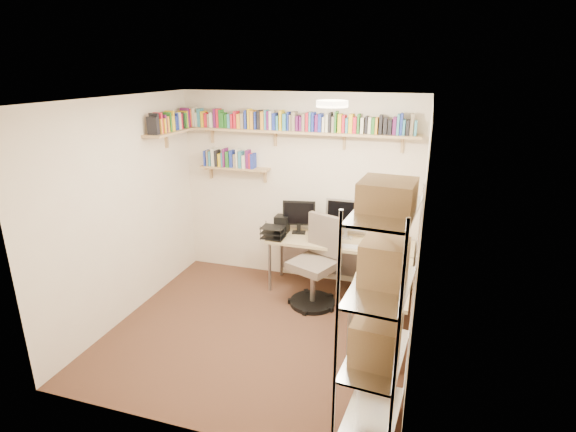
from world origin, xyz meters
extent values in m
plane|color=#432B1D|center=(0.00, 0.00, 0.00)|extent=(3.20, 3.20, 0.00)
cube|color=beige|center=(0.00, 1.50, 1.25)|extent=(3.20, 0.04, 2.50)
cube|color=beige|center=(-1.60, 0.00, 1.25)|extent=(0.04, 3.00, 2.50)
cube|color=beige|center=(1.60, 0.00, 1.25)|extent=(0.04, 3.00, 2.50)
cube|color=beige|center=(0.00, -1.50, 1.25)|extent=(3.20, 0.04, 2.50)
cube|color=white|center=(0.00, 0.00, 2.50)|extent=(3.20, 3.00, 0.04)
cube|color=beige|center=(1.59, 0.55, 1.55)|extent=(0.01, 0.30, 0.42)
cube|color=white|center=(1.59, 0.15, 1.50)|extent=(0.01, 0.28, 0.38)
cylinder|color=#FFEAC6|center=(0.70, 0.20, 2.46)|extent=(0.30, 0.30, 0.06)
cube|color=tan|center=(0.00, 1.38, 2.02)|extent=(3.05, 0.25, 0.03)
cube|color=tan|center=(-1.48, 0.95, 2.02)|extent=(0.25, 1.00, 0.03)
cube|color=tan|center=(-0.85, 1.40, 1.50)|extent=(0.95, 0.20, 0.02)
cube|color=tan|center=(-1.20, 1.44, 1.95)|extent=(0.03, 0.20, 0.20)
cube|color=tan|center=(-0.30, 1.44, 1.95)|extent=(0.03, 0.20, 0.20)
cube|color=tan|center=(0.60, 1.44, 1.95)|extent=(0.03, 0.20, 0.20)
cube|color=tan|center=(1.30, 1.44, 1.95)|extent=(0.03, 0.20, 0.20)
cube|color=silver|center=(-1.46, 1.38, 2.14)|extent=(0.03, 0.15, 0.22)
cube|color=orange|center=(-1.42, 1.38, 2.15)|extent=(0.03, 0.13, 0.22)
cube|color=silver|center=(-1.39, 1.38, 2.16)|extent=(0.03, 0.13, 0.24)
cube|color=silver|center=(-1.35, 1.38, 2.13)|extent=(0.03, 0.13, 0.19)
cube|color=teal|center=(-1.31, 1.38, 2.15)|extent=(0.04, 0.12, 0.23)
cube|color=yellow|center=(-1.26, 1.38, 2.14)|extent=(0.04, 0.13, 0.20)
cube|color=red|center=(-1.21, 1.38, 2.13)|extent=(0.04, 0.13, 0.18)
cube|color=gray|center=(-1.17, 1.38, 2.12)|extent=(0.02, 0.14, 0.17)
cube|color=silver|center=(-1.13, 1.38, 2.13)|extent=(0.04, 0.14, 0.19)
cube|color=#621A5C|center=(-1.08, 1.38, 2.15)|extent=(0.03, 0.11, 0.24)
cube|color=red|center=(-1.04, 1.38, 2.15)|extent=(0.03, 0.12, 0.24)
cube|color=#266F25|center=(-1.01, 1.38, 2.15)|extent=(0.03, 0.12, 0.23)
cube|color=#266F25|center=(-0.97, 1.38, 2.13)|extent=(0.04, 0.13, 0.19)
cube|color=#266F25|center=(-0.92, 1.38, 2.12)|extent=(0.04, 0.11, 0.17)
cube|color=teal|center=(-0.88, 1.38, 2.12)|extent=(0.03, 0.14, 0.18)
cube|color=red|center=(-0.84, 1.38, 2.12)|extent=(0.03, 0.14, 0.18)
cube|color=red|center=(-0.79, 1.38, 2.14)|extent=(0.04, 0.13, 0.22)
cube|color=orange|center=(-0.74, 1.38, 2.13)|extent=(0.04, 0.15, 0.18)
cube|color=gray|center=(-0.70, 1.38, 2.13)|extent=(0.04, 0.13, 0.19)
cube|color=#1F32A1|center=(-0.65, 1.38, 2.15)|extent=(0.03, 0.13, 0.23)
cube|color=yellow|center=(-0.61, 1.38, 2.16)|extent=(0.03, 0.13, 0.25)
cube|color=orange|center=(-0.56, 1.38, 2.15)|extent=(0.04, 0.15, 0.23)
cube|color=#1F32A1|center=(-0.51, 1.38, 2.14)|extent=(0.02, 0.15, 0.22)
cube|color=black|center=(-0.47, 1.38, 2.15)|extent=(0.04, 0.13, 0.24)
cube|color=orange|center=(-0.42, 1.38, 2.15)|extent=(0.04, 0.14, 0.22)
cube|color=teal|center=(-0.38, 1.38, 2.16)|extent=(0.02, 0.14, 0.24)
cube|color=#621A5C|center=(-0.35, 1.38, 2.15)|extent=(0.03, 0.11, 0.23)
cube|color=silver|center=(-0.31, 1.38, 2.15)|extent=(0.03, 0.14, 0.23)
cube|color=#1F32A1|center=(-0.27, 1.38, 2.14)|extent=(0.04, 0.14, 0.21)
cube|color=teal|center=(-0.22, 1.38, 2.12)|extent=(0.03, 0.15, 0.17)
cube|color=yellow|center=(-0.18, 1.38, 2.16)|extent=(0.03, 0.14, 0.24)
cube|color=teal|center=(-0.13, 1.38, 2.14)|extent=(0.04, 0.15, 0.20)
cube|color=#1F32A1|center=(-0.09, 1.38, 2.15)|extent=(0.02, 0.11, 0.23)
cube|color=gray|center=(-0.05, 1.38, 2.13)|extent=(0.02, 0.14, 0.19)
cube|color=gray|center=(-0.01, 1.38, 2.15)|extent=(0.04, 0.15, 0.23)
cube|color=#621A5C|center=(0.03, 1.38, 2.13)|extent=(0.03, 0.14, 0.18)
cube|color=#621A5C|center=(0.07, 1.38, 2.12)|extent=(0.03, 0.12, 0.17)
cube|color=gray|center=(0.12, 1.38, 2.14)|extent=(0.03, 0.15, 0.21)
cube|color=red|center=(0.16, 1.38, 2.15)|extent=(0.03, 0.14, 0.22)
cube|color=teal|center=(0.19, 1.38, 2.15)|extent=(0.02, 0.13, 0.23)
cube|color=#1F32A1|center=(0.23, 1.38, 2.15)|extent=(0.03, 0.13, 0.23)
cube|color=#621A5C|center=(0.28, 1.38, 2.14)|extent=(0.04, 0.13, 0.20)
cube|color=#1F32A1|center=(0.32, 1.38, 2.14)|extent=(0.04, 0.14, 0.21)
cube|color=silver|center=(0.37, 1.38, 2.12)|extent=(0.03, 0.14, 0.18)
cube|color=silver|center=(0.41, 1.38, 2.14)|extent=(0.03, 0.13, 0.21)
cube|color=black|center=(0.44, 1.38, 2.15)|extent=(0.03, 0.14, 0.23)
cube|color=gray|center=(0.48, 1.38, 2.13)|extent=(0.03, 0.14, 0.19)
cube|color=#266F25|center=(0.51, 1.38, 2.16)|extent=(0.02, 0.15, 0.25)
cube|color=yellow|center=(0.56, 1.38, 2.14)|extent=(0.04, 0.11, 0.22)
cube|color=red|center=(0.61, 1.38, 2.14)|extent=(0.03, 0.11, 0.21)
cube|color=teal|center=(0.65, 1.38, 2.12)|extent=(0.03, 0.11, 0.17)
cube|color=yellow|center=(0.69, 1.38, 2.15)|extent=(0.04, 0.14, 0.22)
cube|color=red|center=(0.74, 1.38, 2.13)|extent=(0.04, 0.12, 0.19)
cube|color=#266F25|center=(0.78, 1.38, 2.15)|extent=(0.02, 0.13, 0.23)
cube|color=silver|center=(0.83, 1.38, 2.13)|extent=(0.04, 0.12, 0.18)
cube|color=black|center=(0.88, 1.38, 2.14)|extent=(0.03, 0.11, 0.20)
cube|color=silver|center=(0.92, 1.38, 2.13)|extent=(0.03, 0.13, 0.19)
cube|color=#266F25|center=(0.96, 1.38, 2.13)|extent=(0.04, 0.12, 0.19)
cube|color=orange|center=(1.00, 1.38, 2.13)|extent=(0.03, 0.14, 0.19)
cube|color=black|center=(1.05, 1.38, 2.15)|extent=(0.04, 0.12, 0.22)
cube|color=black|center=(1.10, 1.38, 2.13)|extent=(0.04, 0.11, 0.19)
cube|color=black|center=(1.15, 1.38, 2.12)|extent=(0.04, 0.13, 0.17)
cube|color=#621A5C|center=(1.20, 1.38, 2.14)|extent=(0.04, 0.11, 0.20)
cube|color=teal|center=(1.24, 1.38, 2.15)|extent=(0.03, 0.15, 0.24)
cube|color=#1F32A1|center=(1.28, 1.38, 2.16)|extent=(0.03, 0.13, 0.25)
cube|color=teal|center=(1.31, 1.38, 2.12)|extent=(0.03, 0.12, 0.18)
cube|color=black|center=(1.35, 1.38, 2.12)|extent=(0.04, 0.14, 0.17)
cube|color=gray|center=(1.40, 1.38, 2.16)|extent=(0.03, 0.12, 0.25)
cube|color=teal|center=(1.44, 1.38, 2.12)|extent=(0.03, 0.11, 0.17)
cube|color=black|center=(-1.48, 0.52, 2.14)|extent=(0.13, 0.03, 0.21)
cube|color=black|center=(-1.48, 0.56, 2.16)|extent=(0.12, 0.03, 0.24)
cube|color=orange|center=(-1.48, 0.60, 2.12)|extent=(0.15, 0.03, 0.18)
cube|color=red|center=(-1.48, 0.64, 2.16)|extent=(0.11, 0.04, 0.25)
cube|color=yellow|center=(-1.48, 0.68, 2.12)|extent=(0.14, 0.04, 0.17)
cube|color=#621A5C|center=(-1.48, 0.73, 2.14)|extent=(0.11, 0.03, 0.21)
cube|color=orange|center=(-1.48, 0.77, 2.13)|extent=(0.13, 0.04, 0.19)
cube|color=#266F25|center=(-1.48, 0.81, 2.15)|extent=(0.14, 0.03, 0.23)
cube|color=yellow|center=(-1.48, 0.85, 2.13)|extent=(0.15, 0.04, 0.19)
cube|color=yellow|center=(-1.48, 0.90, 2.16)|extent=(0.12, 0.04, 0.24)
cube|color=#1F32A1|center=(-1.48, 0.95, 2.12)|extent=(0.12, 0.04, 0.17)
cube|color=#1F32A1|center=(-1.48, 0.99, 2.14)|extent=(0.12, 0.03, 0.21)
cube|color=silver|center=(-1.48, 1.04, 2.14)|extent=(0.13, 0.04, 0.21)
cube|color=red|center=(-1.48, 1.09, 2.13)|extent=(0.11, 0.04, 0.19)
cube|color=black|center=(-1.48, 1.13, 2.14)|extent=(0.12, 0.03, 0.20)
cube|color=#266F25|center=(-1.48, 1.17, 2.13)|extent=(0.15, 0.04, 0.19)
cube|color=yellow|center=(-1.48, 1.22, 2.14)|extent=(0.12, 0.03, 0.21)
cube|color=#621A5C|center=(-1.48, 1.27, 2.16)|extent=(0.12, 0.04, 0.25)
cube|color=red|center=(-1.48, 1.31, 2.15)|extent=(0.12, 0.02, 0.23)
cube|color=#266F25|center=(-1.48, 1.35, 2.12)|extent=(0.12, 0.04, 0.18)
cube|color=#1F32A1|center=(-1.27, 1.40, 1.61)|extent=(0.03, 0.14, 0.20)
cube|color=gray|center=(-1.23, 1.40, 1.62)|extent=(0.02, 0.13, 0.21)
cube|color=teal|center=(-1.20, 1.40, 1.61)|extent=(0.03, 0.13, 0.20)
cube|color=silver|center=(-1.15, 1.40, 1.63)|extent=(0.04, 0.14, 0.24)
cube|color=black|center=(-1.10, 1.40, 1.62)|extent=(0.04, 0.13, 0.21)
cube|color=yellow|center=(-1.06, 1.40, 1.60)|extent=(0.04, 0.12, 0.17)
cube|color=teal|center=(-1.02, 1.40, 1.61)|extent=(0.03, 0.11, 0.19)
cube|color=#621A5C|center=(-0.98, 1.40, 1.63)|extent=(0.03, 0.15, 0.24)
cube|color=#266F25|center=(-0.94, 1.40, 1.62)|extent=(0.04, 0.14, 0.21)
cube|color=#1F32A1|center=(-0.88, 1.40, 1.62)|extent=(0.04, 0.12, 0.22)
cube|color=gray|center=(-0.84, 1.40, 1.60)|extent=(0.03, 0.12, 0.18)
cube|color=silver|center=(-0.80, 1.40, 1.64)|extent=(0.02, 0.12, 0.25)
cube|color=teal|center=(-0.75, 1.40, 1.62)|extent=(0.04, 0.13, 0.22)
cube|color=silver|center=(-0.70, 1.40, 1.60)|extent=(0.04, 0.14, 0.17)
cube|color=#621A5C|center=(-0.65, 1.40, 1.63)|extent=(0.04, 0.11, 0.24)
cube|color=red|center=(-0.62, 1.40, 1.61)|extent=(0.02, 0.13, 0.19)
cube|color=#1F32A1|center=(-0.58, 1.40, 1.61)|extent=(0.03, 0.15, 0.20)
cube|color=#CAB883|center=(0.65, 1.18, 0.69)|extent=(1.82, 0.57, 0.04)
cube|color=#CAB883|center=(1.27, 0.29, 0.69)|extent=(0.57, 1.24, 0.04)
cylinder|color=gray|center=(-0.21, 0.94, 0.33)|extent=(0.04, 0.04, 0.67)
cylinder|color=gray|center=(-0.21, 1.42, 0.33)|extent=(0.04, 0.04, 0.67)
cylinder|color=gray|center=(1.51, 1.42, 0.33)|extent=(0.04, 0.04, 0.67)
cylinder|color=gray|center=(1.03, -0.28, 0.33)|extent=(0.04, 0.04, 0.67)
cylinder|color=gray|center=(1.51, -0.28, 0.33)|extent=(0.04, 0.04, 0.67)
cube|color=gray|center=(0.65, 1.43, 0.38)|extent=(1.72, 0.02, 0.53)
cube|color=silver|center=(0.70, 1.29, 1.02)|extent=(0.53, 0.03, 0.40)
cube|color=black|center=(0.70, 1.28, 1.02)|extent=(0.47, 0.00, 0.35)
cube|color=black|center=(0.08, 1.29, 0.98)|extent=(0.42, 0.03, 0.32)
cube|color=black|center=(1.40, 0.34, 1.00)|extent=(0.03, 0.55, 0.36)
cube|color=white|center=(1.39, 0.34, 1.00)|extent=(0.00, 0.50, 0.31)
cube|color=white|center=(0.70, 1.01, 0.71)|extent=(0.40, 0.12, 0.01)
cube|color=white|center=(1.13, 0.34, 0.71)|extent=(0.12, 0.38, 0.01)
cylinder|color=#A20D0D|center=(1.13, 1.18, 0.72)|extent=(0.10, 0.10, 0.02)
cylinder|color=#A20D0D|center=(1.13, 1.18, 0.86)|extent=(0.02, 0.02, 0.27)
cone|color=#A20D0D|center=(1.13, 1.18, 1.01)|extent=(0.11, 0.11, 0.09)
sphere|color=#FFBF72|center=(1.13, 1.18, 0.98)|extent=(0.05, 0.05, 0.05)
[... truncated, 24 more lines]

